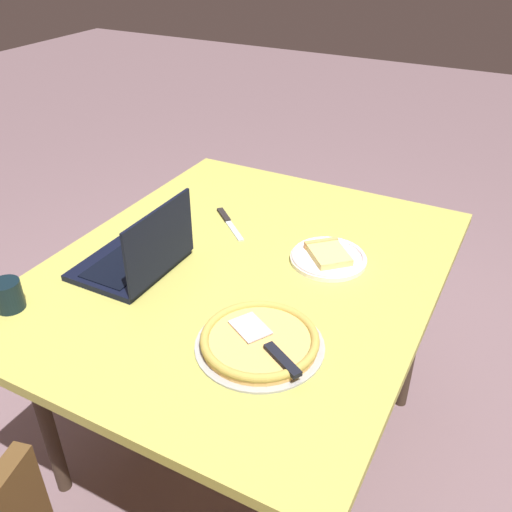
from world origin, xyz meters
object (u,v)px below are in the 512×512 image
(laptop, at_px, (138,257))
(drink_cup, at_px, (8,295))
(pizza_plate, at_px, (328,257))
(pizza_tray, at_px, (260,341))
(table_knife, at_px, (228,221))
(dining_table, at_px, (243,284))

(laptop, distance_m, drink_cup, 0.35)
(pizza_plate, bearing_deg, pizza_tray, -0.49)
(table_knife, bearing_deg, laptop, -12.21)
(table_knife, bearing_deg, dining_table, 39.63)
(pizza_tray, bearing_deg, table_knife, -142.71)
(pizza_plate, bearing_deg, laptop, -57.14)
(pizza_plate, relative_size, table_knife, 1.25)
(dining_table, distance_m, drink_cup, 0.64)
(dining_table, xyz_separation_m, drink_cup, (0.45, -0.44, 0.10))
(dining_table, relative_size, pizza_tray, 4.18)
(laptop, height_order, table_knife, laptop)
(laptop, bearing_deg, table_knife, 167.79)
(pizza_tray, bearing_deg, pizza_plate, 179.51)
(pizza_plate, height_order, pizza_tray, same)
(pizza_plate, bearing_deg, dining_table, -55.12)
(laptop, xyz_separation_m, pizza_plate, (-0.30, 0.46, -0.03))
(pizza_plate, bearing_deg, table_knife, -100.15)
(pizza_plate, xyz_separation_m, pizza_tray, (0.43, -0.00, 0.00))
(pizza_tray, distance_m, drink_cup, 0.67)
(laptop, relative_size, pizza_plate, 1.30)
(pizza_plate, bearing_deg, drink_cup, -47.23)
(dining_table, distance_m, pizza_tray, 0.36)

